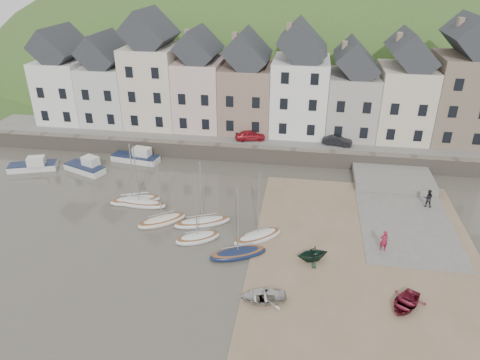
% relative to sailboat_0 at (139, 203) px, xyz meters
% --- Properties ---
extents(ground, '(160.00, 160.00, 0.00)m').
position_rel_sailboat_0_xyz_m(ground, '(9.60, -5.09, -0.26)').
color(ground, '#423D34').
rests_on(ground, ground).
extents(quay_land, '(90.00, 30.00, 1.50)m').
position_rel_sailboat_0_xyz_m(quay_land, '(9.60, 26.91, 0.49)').
color(quay_land, '#385C24').
rests_on(quay_land, ground).
extents(quay_street, '(70.00, 7.00, 0.10)m').
position_rel_sailboat_0_xyz_m(quay_street, '(9.60, 15.41, 1.29)').
color(quay_street, slate).
rests_on(quay_street, quay_land).
extents(seawall, '(70.00, 1.20, 1.80)m').
position_rel_sailboat_0_xyz_m(seawall, '(9.60, 11.91, 0.64)').
color(seawall, slate).
rests_on(seawall, ground).
extents(beach, '(18.00, 26.00, 0.06)m').
position_rel_sailboat_0_xyz_m(beach, '(20.60, -5.09, -0.23)').
color(beach, '#786049').
rests_on(beach, ground).
extents(slipway, '(8.00, 18.00, 0.12)m').
position_rel_sailboat_0_xyz_m(slipway, '(24.60, 2.91, -0.20)').
color(slipway, slate).
rests_on(slipway, ground).
extents(hillside, '(134.40, 84.00, 84.00)m').
position_rel_sailboat_0_xyz_m(hillside, '(4.60, 54.90, -18.25)').
color(hillside, '#385C24').
rests_on(hillside, ground).
extents(townhouse_terrace, '(61.05, 8.00, 13.93)m').
position_rel_sailboat_0_xyz_m(townhouse_terrace, '(11.36, 18.91, 7.07)').
color(townhouse_terrace, white).
rests_on(townhouse_terrace, quay_land).
extents(sailboat_0, '(5.49, 1.82, 6.32)m').
position_rel_sailboat_0_xyz_m(sailboat_0, '(0.00, 0.00, 0.00)').
color(sailboat_0, silver).
rests_on(sailboat_0, ground).
extents(sailboat_1, '(5.03, 3.16, 6.32)m').
position_rel_sailboat_0_xyz_m(sailboat_1, '(-0.55, 0.46, 0.00)').
color(sailboat_1, silver).
rests_on(sailboat_1, ground).
extents(sailboat_2, '(4.47, 3.88, 6.32)m').
position_rel_sailboat_0_xyz_m(sailboat_2, '(3.14, -2.73, 0.00)').
color(sailboat_2, beige).
rests_on(sailboat_2, ground).
extents(sailboat_3, '(4.05, 3.15, 6.32)m').
position_rel_sailboat_0_xyz_m(sailboat_3, '(6.93, -4.87, 0.01)').
color(sailboat_3, silver).
rests_on(sailboat_3, ground).
extents(sailboat_4, '(5.23, 3.40, 6.32)m').
position_rel_sailboat_0_xyz_m(sailboat_4, '(6.75, -2.41, 0.00)').
color(sailboat_4, silver).
rests_on(sailboat_4, ground).
extents(sailboat_5, '(4.88, 3.31, 6.32)m').
position_rel_sailboat_0_xyz_m(sailboat_5, '(10.61, -6.50, 0.00)').
color(sailboat_5, '#131D3B').
rests_on(sailboat_5, ground).
extents(sailboat_6, '(4.51, 4.02, 6.32)m').
position_rel_sailboat_0_xyz_m(sailboat_6, '(11.89, -3.92, 0.00)').
color(sailboat_6, silver).
rests_on(sailboat_6, ground).
extents(motorboat_0, '(5.12, 3.38, 1.70)m').
position_rel_sailboat_0_xyz_m(motorboat_0, '(-8.44, 6.22, 0.32)').
color(motorboat_0, silver).
rests_on(motorboat_0, ground).
extents(motorboat_1, '(5.38, 3.27, 1.70)m').
position_rel_sailboat_0_xyz_m(motorboat_1, '(-14.36, 5.66, 0.32)').
color(motorboat_1, silver).
rests_on(motorboat_1, ground).
extents(motorboat_2, '(5.77, 2.52, 1.70)m').
position_rel_sailboat_0_xyz_m(motorboat_2, '(-3.87, 9.68, 0.32)').
color(motorboat_2, silver).
rests_on(motorboat_2, ground).
extents(rowboat_white, '(3.61, 2.91, 0.66)m').
position_rel_sailboat_0_xyz_m(rowboat_white, '(13.10, -11.32, 0.13)').
color(rowboat_white, beige).
rests_on(rowboat_white, beach).
extents(rowboat_green, '(3.08, 2.89, 1.30)m').
position_rel_sailboat_0_xyz_m(rowboat_green, '(16.43, -6.24, 0.45)').
color(rowboat_green, black).
rests_on(rowboat_green, beach).
extents(rowboat_red, '(3.48, 3.77, 0.64)m').
position_rel_sailboat_0_xyz_m(rowboat_red, '(22.69, -10.43, 0.12)').
color(rowboat_red, maroon).
rests_on(rowboat_red, beach).
extents(person_red, '(0.72, 0.53, 1.80)m').
position_rel_sailboat_0_xyz_m(person_red, '(22.01, -4.05, 0.76)').
color(person_red, maroon).
rests_on(person_red, slipway).
extents(person_dark, '(0.95, 0.79, 1.77)m').
position_rel_sailboat_0_xyz_m(person_dark, '(27.03, 3.85, 0.74)').
color(person_dark, black).
rests_on(person_dark, slipway).
extents(car_left, '(3.77, 2.21, 1.20)m').
position_rel_sailboat_0_xyz_m(car_left, '(8.69, 14.41, 1.94)').
color(car_left, maroon).
rests_on(car_left, quay_street).
extents(car_right, '(3.54, 1.80, 1.11)m').
position_rel_sailboat_0_xyz_m(car_right, '(18.93, 14.41, 1.90)').
color(car_right, black).
rests_on(car_right, quay_street).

